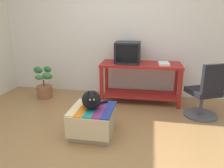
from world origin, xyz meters
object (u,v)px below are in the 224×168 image
at_px(ottoman_with_blanket, 93,121).
at_px(potted_plant, 44,86).
at_px(tv_monitor, 128,52).
at_px(keyboard, 128,64).
at_px(office_chair, 205,94).
at_px(cat, 92,100).
at_px(desk, 140,76).
at_px(book, 164,64).

xyz_separation_m(ottoman_with_blanket, potted_plant, (-1.29, 1.16, 0.04)).
xyz_separation_m(tv_monitor, keyboard, (0.03, -0.20, -0.17)).
xyz_separation_m(tv_monitor, office_chair, (1.28, -0.56, -0.53)).
height_order(tv_monitor, office_chair, tv_monitor).
bearing_deg(keyboard, cat, -106.11).
xyz_separation_m(ottoman_with_blanket, office_chair, (1.58, 0.81, 0.20)).
bearing_deg(tv_monitor, keyboard, -82.80).
bearing_deg(ottoman_with_blanket, desk, 67.08).
height_order(desk, tv_monitor, tv_monitor).
xyz_separation_m(desk, keyboard, (-0.22, -0.14, 0.25)).
bearing_deg(office_chair, cat, 1.82).
distance_m(desk, keyboard, 0.36).
relative_size(keyboard, book, 1.51).
height_order(desk, potted_plant, desk).
bearing_deg(office_chair, potted_plant, -32.24).
bearing_deg(cat, book, 34.75).
bearing_deg(book, ottoman_with_blanket, -131.54).
height_order(book, cat, book).
relative_size(book, cat, 0.61).
bearing_deg(tv_monitor, book, -9.75).
relative_size(keyboard, cat, 0.92).
bearing_deg(keyboard, ottoman_with_blanket, -105.92).
distance_m(keyboard, potted_plant, 1.70).
relative_size(tv_monitor, cat, 1.06).
relative_size(tv_monitor, ottoman_with_blanket, 0.78).
height_order(book, ottoman_with_blanket, book).
xyz_separation_m(desk, potted_plant, (-1.84, -0.15, -0.26)).
relative_size(potted_plant, office_chair, 0.71).
height_order(tv_monitor, cat, tv_monitor).
xyz_separation_m(keyboard, book, (0.62, 0.10, 0.01)).
bearing_deg(potted_plant, office_chair, -6.88).
bearing_deg(book, cat, -131.60).
bearing_deg(ottoman_with_blanket, office_chair, 27.12).
relative_size(desk, tv_monitor, 3.12).
xyz_separation_m(keyboard, cat, (-0.34, -1.18, -0.24)).
relative_size(desk, potted_plant, 2.30).
xyz_separation_m(ottoman_with_blanket, cat, (-0.01, -0.00, 0.31)).
height_order(ottoman_with_blanket, office_chair, office_chair).
bearing_deg(potted_plant, cat, -42.16).
bearing_deg(office_chair, keyboard, -41.37).
distance_m(desk, book, 0.47).
distance_m(keyboard, ottoman_with_blanket, 1.34).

